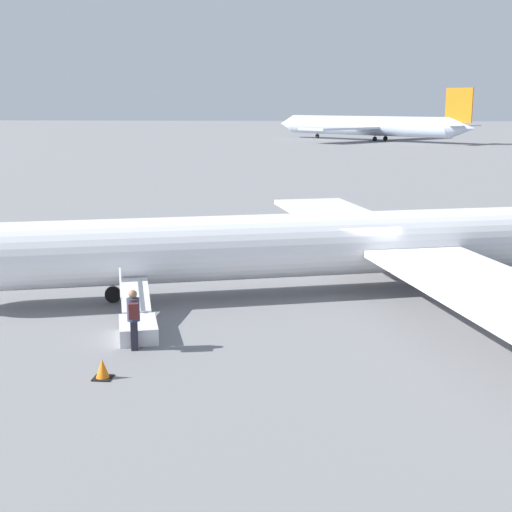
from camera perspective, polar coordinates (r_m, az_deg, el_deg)
ground_plane at (r=27.13m, az=8.53°, el=-2.64°), size 600.00×600.00×0.00m
airplane_main at (r=27.07m, az=10.49°, el=1.17°), size 33.10×26.09×6.08m
airplane_far_right at (r=144.05m, az=8.98°, el=10.27°), size 39.08×35.34×9.81m
boarding_stairs at (r=21.92m, az=-9.47°, el=-5.24°), size 2.16×4.13×1.57m
passenger at (r=20.31m, az=-9.77°, el=-4.73°), size 0.42×0.57×1.74m
traffic_cone_near_stairs at (r=18.63m, az=-12.18°, el=-8.87°), size 0.47×0.47×0.52m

